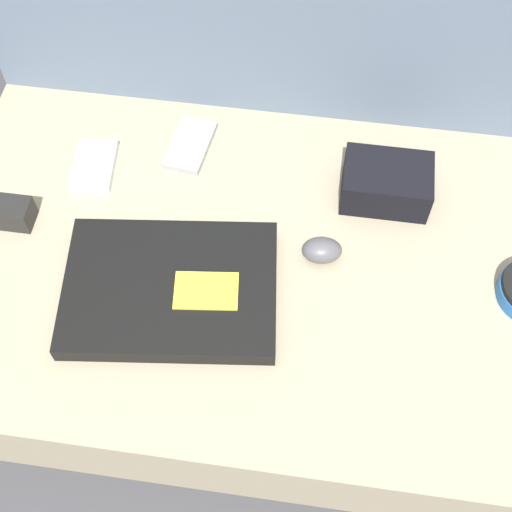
# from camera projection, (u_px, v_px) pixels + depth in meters

# --- Properties ---
(ground_plane) EXTENTS (8.00, 8.00, 0.00)m
(ground_plane) POSITION_uv_depth(u_px,v_px,m) (256.00, 308.00, 1.18)
(ground_plane) COLOR #38383D
(couch_seat) EXTENTS (0.98, 0.61, 0.14)m
(couch_seat) POSITION_uv_depth(u_px,v_px,m) (256.00, 287.00, 1.12)
(couch_seat) COLOR gray
(couch_seat) RESTS_ON ground_plane
(couch_backrest) EXTENTS (0.98, 0.20, 0.55)m
(couch_backrest) POSITION_uv_depth(u_px,v_px,m) (291.00, 11.00, 1.16)
(couch_backrest) COLOR slate
(couch_backrest) RESTS_ON ground_plane
(laptop) EXTENTS (0.33, 0.25, 0.03)m
(laptop) POSITION_uv_depth(u_px,v_px,m) (171.00, 289.00, 1.02)
(laptop) COLOR black
(laptop) RESTS_ON couch_seat
(computer_mouse) EXTENTS (0.07, 0.05, 0.04)m
(computer_mouse) POSITION_uv_depth(u_px,v_px,m) (322.00, 250.00, 1.05)
(computer_mouse) COLOR #4C4C51
(computer_mouse) RESTS_ON couch_seat
(phone_silver) EXTENTS (0.07, 0.12, 0.01)m
(phone_silver) POSITION_uv_depth(u_px,v_px,m) (190.00, 145.00, 1.17)
(phone_silver) COLOR #99999E
(phone_silver) RESTS_ON couch_seat
(phone_black) EXTENTS (0.07, 0.11, 0.01)m
(phone_black) POSITION_uv_depth(u_px,v_px,m) (94.00, 166.00, 1.15)
(phone_black) COLOR silver
(phone_black) RESTS_ON couch_seat
(camera_pouch) EXTENTS (0.13, 0.09, 0.06)m
(camera_pouch) POSITION_uv_depth(u_px,v_px,m) (386.00, 183.00, 1.10)
(camera_pouch) COLOR black
(camera_pouch) RESTS_ON couch_seat
(charger_brick) EXTENTS (0.06, 0.04, 0.04)m
(charger_brick) POSITION_uv_depth(u_px,v_px,m) (13.00, 213.00, 1.08)
(charger_brick) COLOR black
(charger_brick) RESTS_ON couch_seat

